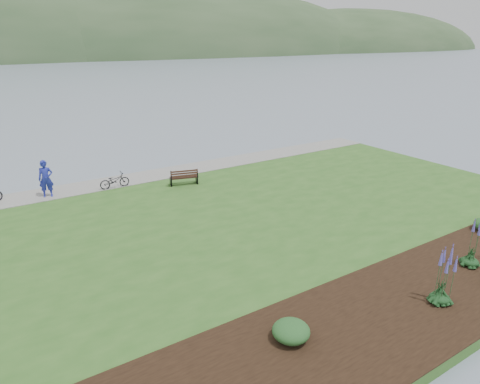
{
  "coord_description": "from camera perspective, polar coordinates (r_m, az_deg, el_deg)",
  "views": [
    {
      "loc": [
        -8.7,
        -16.55,
        8.3
      ],
      "look_at": [
        1.7,
        -0.46,
        1.3
      ],
      "focal_mm": 32.0,
      "sensor_mm": 36.0,
      "label": 1
    }
  ],
  "objects": [
    {
      "name": "echium_1",
      "position": [
        17.5,
        28.7,
        -5.99
      ],
      "size": [
        0.62,
        0.62,
        2.36
      ],
      "color": "#133518",
      "rests_on": "garden_bed"
    },
    {
      "name": "park_bench",
      "position": [
        24.2,
        -7.47,
        2.01
      ],
      "size": [
        1.64,
        1.01,
        0.95
      ],
      "rotation": [
        0.0,
        0.0,
        -0.27
      ],
      "color": "black",
      "rests_on": "lawn"
    },
    {
      "name": "ground",
      "position": [
        20.46,
        -4.7,
        -3.94
      ],
      "size": [
        600.0,
        600.0,
        0.0
      ],
      "primitive_type": "plane",
      "color": "slate",
      "rests_on": "ground"
    },
    {
      "name": "shoreline_path",
      "position": [
        26.22,
        -11.93,
        2.13
      ],
      "size": [
        34.0,
        2.2,
        0.03
      ],
      "primitive_type": "cube",
      "color": "gray",
      "rests_on": "lawn"
    },
    {
      "name": "lawn",
      "position": [
        18.79,
        -1.8,
        -5.48
      ],
      "size": [
        34.0,
        20.0,
        0.4
      ],
      "primitive_type": "cube",
      "color": "#2D5A1F",
      "rests_on": "ground"
    },
    {
      "name": "garden_bed",
      "position": [
        15.64,
        23.78,
        -12.09
      ],
      "size": [
        24.0,
        4.4,
        0.04
      ],
      "primitive_type": "cube",
      "color": "black",
      "rests_on": "lawn"
    },
    {
      "name": "far_hillside",
      "position": [
        188.93,
        -25.09,
        15.76
      ],
      "size": [
        580.0,
        80.0,
        38.0
      ],
      "primitive_type": null,
      "color": "#314D2B",
      "rests_on": "ground"
    },
    {
      "name": "bicycle_a",
      "position": [
        24.5,
        -16.39,
        1.47
      ],
      "size": [
        0.58,
        1.63,
        0.85
      ],
      "primitive_type": "imported",
      "rotation": [
        0.0,
        0.0,
        1.56
      ],
      "color": "black",
      "rests_on": "lawn"
    },
    {
      "name": "echium_0",
      "position": [
        14.75,
        25.52,
        -10.09
      ],
      "size": [
        0.62,
        0.62,
        2.18
      ],
      "color": "#133518",
      "rests_on": "garden_bed"
    },
    {
      "name": "person",
      "position": [
        24.14,
        -24.52,
        1.99
      ],
      "size": [
        0.95,
        0.76,
        2.31
      ],
      "primitive_type": "imported",
      "rotation": [
        0.0,
        0.0,
        -0.25
      ],
      "color": "#21299A",
      "rests_on": "lawn"
    },
    {
      "name": "shrub_0",
      "position": [
        12.38,
        6.82,
        -17.93
      ],
      "size": [
        1.05,
        1.05,
        0.53
      ],
      "primitive_type": "ellipsoid",
      "color": "#1E4C21",
      "rests_on": "garden_bed"
    }
  ]
}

